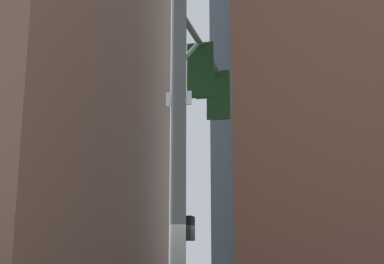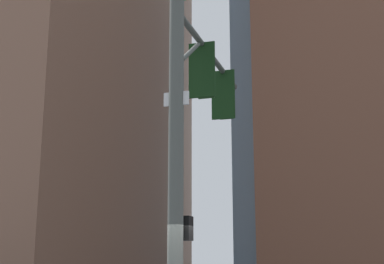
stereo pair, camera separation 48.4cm
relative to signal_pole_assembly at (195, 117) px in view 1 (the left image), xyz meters
The scene contains 3 objects.
signal_pole_assembly is the anchor object (origin of this frame).
building_brick_midblock 42.94m from the signal_pole_assembly, behind, with size 17.61×16.81×31.62m, color brown.
building_brick_farside 56.06m from the signal_pole_assembly, behind, with size 17.74×14.32×36.01m, color brown.
Camera 1 is at (8.43, 3.04, 1.85)m, focal length 52.59 mm.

